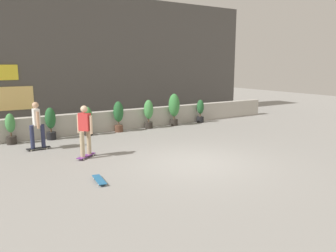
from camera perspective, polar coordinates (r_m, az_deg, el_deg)
The scene contains 13 objects.
ground_plane at distance 10.30m, azimuth 4.45°, elevation -6.24°, with size 48.00×48.00×0.00m, color gray.
planter_wall at distance 15.31m, azimuth -8.96°, elevation 0.98°, with size 18.00×0.40×0.90m, color #B2ADA3.
building_backdrop at distance 18.85m, azimuth -14.12°, elevation 11.12°, with size 20.00×2.08×6.50m.
potted_plant_0 at distance 13.74m, azimuth -25.44°, elevation -0.35°, with size 0.36×0.36×1.17m.
potted_plant_1 at distance 13.96m, azimuth -19.54°, elevation 0.66°, with size 0.41×0.41×1.29m.
potted_plant_2 at distance 14.36m, azimuth -13.62°, elevation 0.98°, with size 0.37×0.37×1.22m.
potted_plant_3 at distance 14.83m, azimuth -8.51°, elevation 1.94°, with size 0.45×0.45×1.36m.
potted_plant_4 at distance 15.49m, azimuth -3.35°, elevation 2.35°, with size 0.44×0.44×1.34m.
potted_plant_5 at distance 16.19m, azimuth 1.05°, elevation 3.29°, with size 0.54×0.54×1.56m.
potted_plant_6 at distance 17.16m, azimuth 5.58°, elevation 2.66°, with size 0.36×0.36×1.18m.
skater_far_right at distance 12.39m, azimuth -21.64°, elevation 0.39°, with size 0.80×0.56×1.70m.
skater_by_wall_right at distance 10.86m, azimuth -14.08°, elevation -0.52°, with size 0.76×0.64×1.70m.
skateboard_near_camera at distance 8.78m, azimuth -11.73°, elevation -9.03°, with size 0.29×0.82×0.08m.
Camera 1 is at (-5.88, -7.91, 2.98)m, focal length 35.46 mm.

